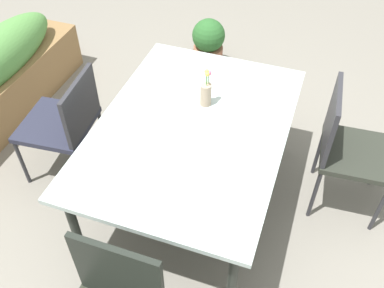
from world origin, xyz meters
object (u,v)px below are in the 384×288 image
(dining_table, at_px, (192,133))
(chair_near_right, at_px, (347,144))
(flower_vase, at_px, (206,92))
(chair_far_side, at_px, (65,120))
(potted_plant, at_px, (208,44))

(dining_table, height_order, chair_near_right, chair_near_right)
(chair_near_right, height_order, flower_vase, flower_vase)
(dining_table, relative_size, chair_far_side, 1.88)
(chair_far_side, bearing_deg, dining_table, -94.87)
(dining_table, xyz_separation_m, chair_near_right, (0.36, -0.95, -0.13))
(chair_near_right, xyz_separation_m, potted_plant, (1.29, 1.36, -0.28))
(chair_near_right, distance_m, flower_vase, 0.99)
(chair_far_side, distance_m, chair_near_right, 1.95)
(dining_table, bearing_deg, potted_plant, 13.96)
(dining_table, bearing_deg, chair_near_right, -69.24)
(dining_table, relative_size, potted_plant, 3.10)
(chair_near_right, bearing_deg, chair_far_side, -82.84)
(chair_far_side, height_order, chair_near_right, chair_near_right)
(flower_vase, bearing_deg, dining_table, 176.84)
(chair_far_side, distance_m, potted_plant, 1.76)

